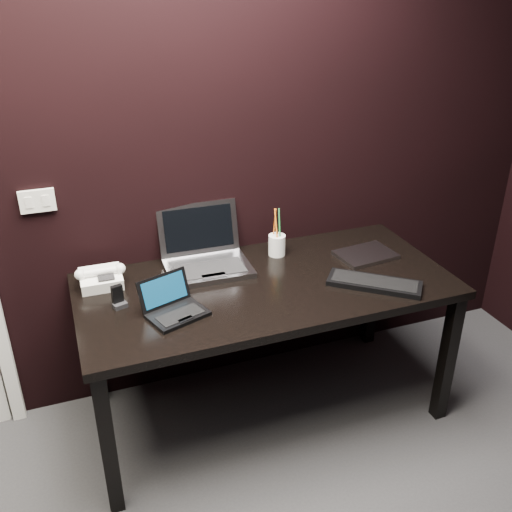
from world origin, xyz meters
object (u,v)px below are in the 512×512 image
object	(u,v)px
closed_laptop	(366,255)
desk_phone	(101,278)
pen_cup	(277,244)
netbook	(174,307)
ext_keyboard	(374,283)
silver_laptop	(206,257)
mobile_phone	(118,299)
desk	(266,297)

from	to	relation	value
closed_laptop	desk_phone	bearing A→B (deg)	173.09
closed_laptop	pen_cup	world-z (taller)	pen_cup
netbook	desk_phone	xyz separation A→B (m)	(-0.25, 0.34, 0.01)
netbook	ext_keyboard	xyz separation A→B (m)	(0.90, -0.08, -0.02)
ext_keyboard	desk_phone	xyz separation A→B (m)	(-1.16, 0.43, 0.03)
closed_laptop	pen_cup	xyz separation A→B (m)	(-0.41, 0.17, 0.05)
silver_laptop	mobile_phone	size ratio (longest dim) A/B	4.13
netbook	pen_cup	size ratio (longest dim) A/B	1.15
netbook	closed_laptop	bearing A→B (deg)	10.59
pen_cup	netbook	bearing A→B (deg)	-149.14
ext_keyboard	desk_phone	size ratio (longest dim) A/B	1.84
ext_keyboard	mobile_phone	bearing A→B (deg)	168.74
desk_phone	mobile_phone	bearing A→B (deg)	-77.07
desk	mobile_phone	size ratio (longest dim) A/B	17.41
desk	ext_keyboard	size ratio (longest dim) A/B	4.11
silver_laptop	desk_phone	size ratio (longest dim) A/B	1.80
netbook	silver_laptop	xyz separation A→B (m)	(0.24, 0.36, 0.02)
desk_phone	mobile_phone	xyz separation A→B (m)	(0.05, -0.20, -0.00)
mobile_phone	desk	bearing A→B (deg)	-2.02
ext_keyboard	mobile_phone	distance (m)	1.13
netbook	closed_laptop	xyz separation A→B (m)	(1.01, 0.19, -0.02)
closed_laptop	desk_phone	world-z (taller)	desk_phone
desk_phone	pen_cup	bearing A→B (deg)	1.26
silver_laptop	closed_laptop	xyz separation A→B (m)	(0.78, -0.17, -0.04)
silver_laptop	closed_laptop	size ratio (longest dim) A/B	1.35
closed_laptop	netbook	bearing A→B (deg)	-169.41
pen_cup	ext_keyboard	bearing A→B (deg)	-56.42
pen_cup	closed_laptop	bearing A→B (deg)	-22.96
silver_laptop	mobile_phone	xyz separation A→B (m)	(-0.44, -0.22, -0.02)
desk	pen_cup	xyz separation A→B (m)	(0.15, 0.25, 0.14)
netbook	ext_keyboard	distance (m)	0.91
ext_keyboard	desk_phone	world-z (taller)	desk_phone
desk	pen_cup	distance (m)	0.32
ext_keyboard	pen_cup	xyz separation A→B (m)	(-0.30, 0.44, 0.04)
silver_laptop	pen_cup	distance (m)	0.37
netbook	closed_laptop	distance (m)	1.03
desk_phone	desk	bearing A→B (deg)	-17.87
closed_laptop	desk_phone	xyz separation A→B (m)	(-1.27, 0.15, 0.03)
mobile_phone	pen_cup	world-z (taller)	pen_cup
netbook	desk_phone	size ratio (longest dim) A/B	1.27
desk	pen_cup	world-z (taller)	pen_cup
desk	silver_laptop	xyz separation A→B (m)	(-0.22, 0.24, 0.13)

